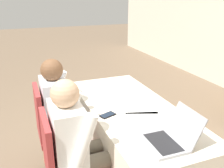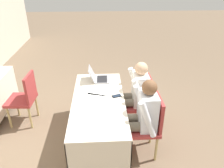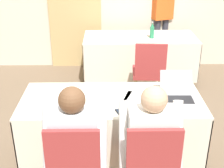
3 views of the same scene
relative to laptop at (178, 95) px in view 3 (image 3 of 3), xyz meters
name	(u,v)px [view 3 (image 3 of 3)]	position (x,y,z in m)	size (l,w,h in m)	color
ground_plane	(112,160)	(-0.63, 0.01, -0.78)	(24.00, 24.00, 0.00)	brown
conference_table_near	(112,115)	(-0.63, 0.01, -0.23)	(1.74, 0.75, 0.74)	beige
conference_table_far	(140,48)	(-0.16, 2.05, -0.23)	(1.74, 0.75, 0.74)	beige
laptop	(178,95)	(0.00, 0.00, 0.00)	(0.32, 0.35, 0.23)	#99999E
cell_phone	(121,113)	(-0.55, -0.26, -0.04)	(0.12, 0.15, 0.01)	black
paper_beside_laptop	(118,96)	(-0.57, 0.07, -0.04)	(0.30, 0.35, 0.00)	white
paper_centre_table	(57,96)	(-1.16, 0.08, -0.04)	(0.32, 0.36, 0.00)	white
paper_left_edge	(136,98)	(-0.40, 0.02, -0.04)	(0.29, 0.34, 0.00)	white
water_bottle	(152,31)	(0.01, 1.97, 0.07)	(0.06, 0.06, 0.25)	#288456
chair_near_left	(75,165)	(-0.93, -0.67, -0.27)	(0.44, 0.44, 0.92)	tan
chair_near_right	(150,164)	(-0.33, -0.67, -0.27)	(0.44, 0.44, 0.92)	tan
chair_far_spare	(149,70)	(-0.10, 1.25, -0.27)	(0.47, 0.47, 0.92)	tan
person_checkered_shirt	(76,140)	(-0.93, -0.56, -0.11)	(0.50, 0.52, 1.18)	#665B4C
person_white_shirt	(150,140)	(-0.33, -0.56, -0.11)	(0.50, 0.52, 1.18)	#665B4C
person_red_shirt	(162,15)	(0.28, 2.72, 0.13)	(0.39, 0.30, 1.59)	#33333D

